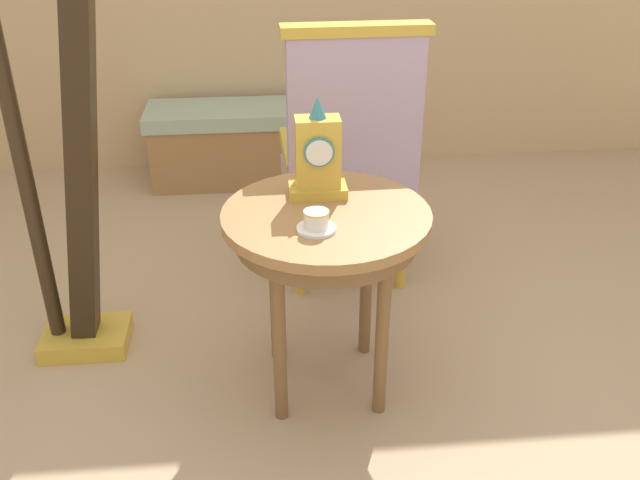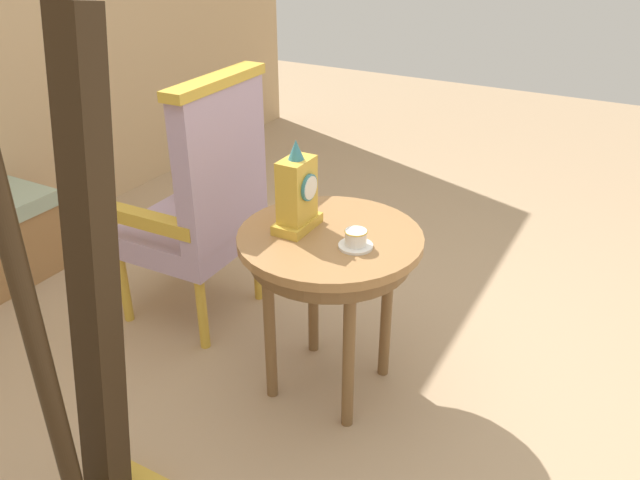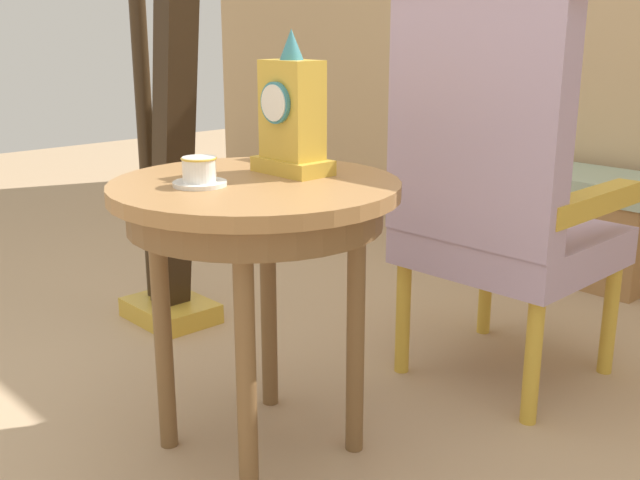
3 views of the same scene
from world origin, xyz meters
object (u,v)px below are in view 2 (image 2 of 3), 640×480
Objects in this scene: teacup_left at (356,240)px; harp at (81,331)px; side_table at (330,255)px; armchair at (203,200)px; mantel_clock at (297,194)px.

harp is (-0.82, 0.42, -0.01)m from teacup_left.
side_table is 0.60× the size of armchair.
harp is (-0.86, 0.30, 0.11)m from side_table.
armchair is (0.17, 0.71, -0.01)m from side_table.
mantel_clock is at bearing -107.33° from armchair.
harp is at bearing 160.81° from side_table.
teacup_left reaches higher than side_table.
armchair is (0.21, 0.83, -0.12)m from teacup_left.
harp is (-0.85, 0.18, -0.11)m from mantel_clock.
side_table is 0.25m from mantel_clock.
teacup_left is 0.27m from mantel_clock.
side_table is at bearing -83.03° from mantel_clock.
side_table is 0.17m from teacup_left.
teacup_left is 0.87m from armchair.
mantel_clock is 0.66m from armchair.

